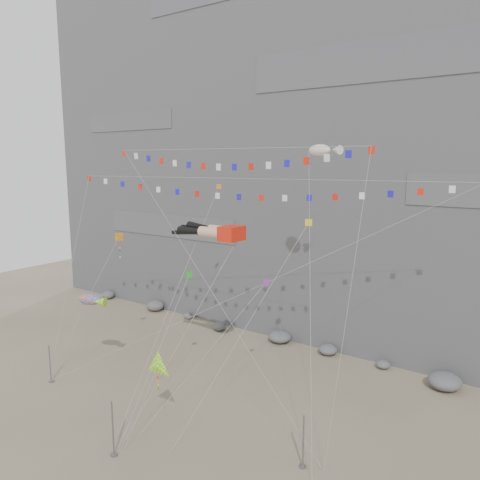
% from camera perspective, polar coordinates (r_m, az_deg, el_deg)
% --- Properties ---
extents(ground, '(120.00, 120.00, 0.00)m').
position_cam_1_polar(ground, '(42.77, -7.41, -19.23)').
color(ground, gray).
rests_on(ground, ground).
extents(cliff, '(80.00, 28.00, 50.00)m').
position_cam_1_polar(cliff, '(64.83, 12.07, 13.31)').
color(cliff, slate).
rests_on(cliff, ground).
extents(talus_boulders, '(60.00, 3.00, 1.20)m').
position_cam_1_polar(talus_boulders, '(55.00, 4.86, -11.73)').
color(talus_boulders, slate).
rests_on(talus_boulders, ground).
extents(anchor_pole_left, '(0.12, 0.12, 3.61)m').
position_cam_1_polar(anchor_pole_left, '(48.69, -22.15, -13.81)').
color(anchor_pole_left, slate).
rests_on(anchor_pole_left, ground).
extents(anchor_pole_center, '(0.12, 0.12, 4.14)m').
position_cam_1_polar(anchor_pole_center, '(36.39, -15.25, -21.31)').
color(anchor_pole_center, slate).
rests_on(anchor_pole_center, ground).
extents(anchor_pole_right, '(0.12, 0.12, 3.82)m').
position_cam_1_polar(anchor_pole_right, '(34.53, 7.72, -23.19)').
color(anchor_pole_right, slate).
rests_on(anchor_pole_right, ground).
extents(legs_kite, '(7.14, 13.05, 18.65)m').
position_cam_1_polar(legs_kite, '(41.54, -3.22, 1.04)').
color(legs_kite, red).
rests_on(legs_kite, ground).
extents(flag_banner_upper, '(36.86, 14.86, 26.82)m').
position_cam_1_polar(flag_banner_upper, '(42.00, 1.21, 7.46)').
color(flag_banner_upper, red).
rests_on(flag_banner_upper, ground).
extents(flag_banner_lower, '(23.82, 4.75, 24.69)m').
position_cam_1_polar(flag_banner_lower, '(38.35, -1.68, 11.02)').
color(flag_banner_lower, red).
rests_on(flag_banner_lower, ground).
extents(harlequin_kite, '(5.05, 6.68, 15.04)m').
position_cam_1_polar(harlequin_kite, '(46.89, -14.58, 0.27)').
color(harlequin_kite, red).
rests_on(harlequin_kite, ground).
extents(fish_windsock, '(4.12, 3.60, 8.47)m').
position_cam_1_polar(fish_windsock, '(46.72, -17.80, -6.92)').
color(fish_windsock, '#F75C0C').
rests_on(fish_windsock, ground).
extents(delta_kite, '(2.37, 2.95, 7.09)m').
position_cam_1_polar(delta_kite, '(36.15, -10.05, -14.95)').
color(delta_kite, '#FFF40D').
rests_on(delta_kite, ground).
extents(blimp_windsock, '(7.86, 13.31, 25.26)m').
position_cam_1_polar(blimp_windsock, '(40.80, 9.66, 10.65)').
color(blimp_windsock, '#F1E5C6').
rests_on(blimp_windsock, ground).
extents(small_kite_a, '(2.82, 16.29, 24.02)m').
position_cam_1_polar(small_kite_a, '(45.85, -2.89, 5.83)').
color(small_kite_a, orange).
rests_on(small_kite_a, ground).
extents(small_kite_b, '(5.98, 10.00, 15.30)m').
position_cam_1_polar(small_kite_b, '(38.18, 2.91, -5.55)').
color(small_kite_b, purple).
rests_on(small_kite_b, ground).
extents(small_kite_c, '(1.39, 9.46, 14.11)m').
position_cam_1_polar(small_kite_c, '(39.91, -6.30, -4.44)').
color(small_kite_c, '#179A17').
rests_on(small_kite_c, ground).
extents(small_kite_d, '(5.19, 12.50, 20.09)m').
position_cam_1_polar(small_kite_d, '(38.14, 8.13, 1.73)').
color(small_kite_d, yellow).
rests_on(small_kite_d, ground).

